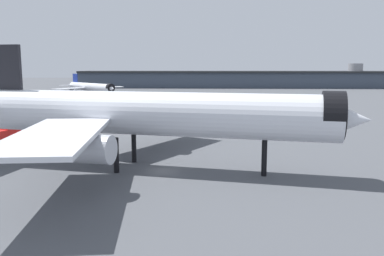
# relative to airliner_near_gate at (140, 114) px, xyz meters

# --- Properties ---
(ground) EXTENTS (900.00, 900.00, 0.00)m
(ground) POSITION_rel_airliner_near_gate_xyz_m (3.40, -1.63, -7.89)
(ground) COLOR #4C4F54
(airliner_near_gate) EXTENTS (61.46, 55.17, 17.91)m
(airliner_near_gate) POSITION_rel_airliner_near_gate_xyz_m (0.00, 0.00, 0.00)
(airliner_near_gate) COLOR silver
(airliner_near_gate) RESTS_ON ground
(airliner_far_taxiway) EXTENTS (33.02, 33.13, 10.86)m
(airliner_far_taxiway) POSITION_rel_airliner_near_gate_xyz_m (-44.97, 132.98, -3.11)
(airliner_far_taxiway) COLOR silver
(airliner_far_taxiway) RESTS_ON ground
(terminal_building) EXTENTS (224.20, 32.17, 16.25)m
(terminal_building) POSITION_rel_airliner_near_gate_xyz_m (37.36, 224.38, -2.18)
(terminal_building) COLOR #3D4756
(terminal_building) RESTS_ON ground
(service_truck_front) EXTENTS (4.10, 5.96, 3.00)m
(service_truck_front) POSITION_rel_airliner_near_gate_xyz_m (-29.72, 20.29, -6.31)
(service_truck_front) COLOR black
(service_truck_front) RESTS_ON ground
(traffic_cone_near_nose) EXTENTS (0.54, 0.54, 0.68)m
(traffic_cone_near_nose) POSITION_rel_airliner_near_gate_xyz_m (19.83, 28.19, -7.56)
(traffic_cone_near_nose) COLOR #F2600C
(traffic_cone_near_nose) RESTS_ON ground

